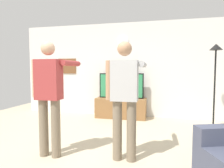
# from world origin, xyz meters

# --- Properties ---
(ground_plane) EXTENTS (8.40, 8.40, 0.00)m
(ground_plane) POSITION_xyz_m (0.00, 0.00, 0.00)
(ground_plane) COLOR beige
(back_wall) EXTENTS (6.40, 0.10, 2.70)m
(back_wall) POSITION_xyz_m (0.00, 2.95, 1.35)
(back_wall) COLOR silver
(back_wall) RESTS_ON ground_plane
(tv_stand) EXTENTS (1.40, 0.51, 0.55)m
(tv_stand) POSITION_xyz_m (-0.11, 2.60, 0.28)
(tv_stand) COLOR olive
(tv_stand) RESTS_ON ground_plane
(television) EXTENTS (1.25, 0.07, 0.70)m
(television) POSITION_xyz_m (-0.11, 2.65, 0.90)
(television) COLOR black
(television) RESTS_ON tv_stand
(wall_clock) EXTENTS (0.34, 0.03, 0.34)m
(wall_clock) POSITION_xyz_m (-0.11, 2.89, 2.20)
(wall_clock) COLOR white
(framed_picture) EXTENTS (0.58, 0.04, 0.46)m
(framed_picture) POSITION_xyz_m (-1.87, 2.90, 1.46)
(framed_picture) COLOR brown
(floor_lamp) EXTENTS (0.32, 0.32, 1.94)m
(floor_lamp) POSITION_xyz_m (2.16, 2.17, 1.38)
(floor_lamp) COLOR black
(floor_lamp) RESTS_ON ground_plane
(person_standing_nearer_lamp) EXTENTS (0.56, 0.78, 1.77)m
(person_standing_nearer_lamp) POSITION_xyz_m (-0.72, -0.06, 1.00)
(person_standing_nearer_lamp) COLOR #7A6B56
(person_standing_nearer_lamp) RESTS_ON ground_plane
(person_standing_nearer_couch) EXTENTS (0.56, 0.78, 1.75)m
(person_standing_nearer_couch) POSITION_xyz_m (0.42, 0.07, 0.99)
(person_standing_nearer_couch) COLOR #7A6B56
(person_standing_nearer_couch) RESTS_ON ground_plane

